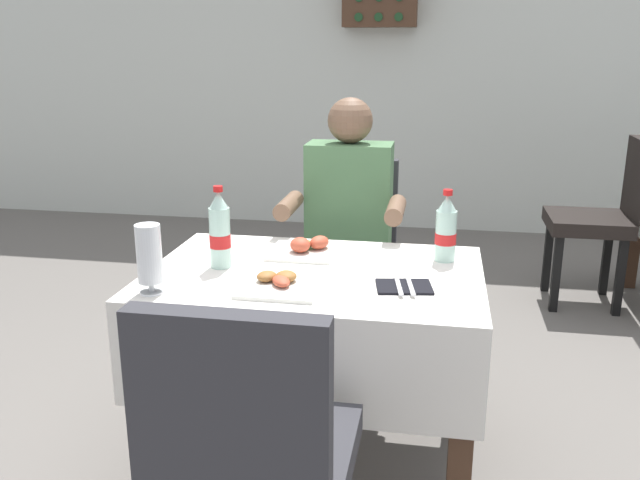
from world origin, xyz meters
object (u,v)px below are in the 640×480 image
cola_bottle_primary (446,230)px  cola_bottle_secondary (220,232)px  main_dining_table (315,321)px  beer_glass_left (149,257)px  chair_near_camera_side (253,454)px  seated_diner_far (347,229)px  background_chair_left (605,212)px  chair_far_diner_seat (347,256)px  plate_near_camera (280,283)px  napkin_cutlery_set (404,286)px  plate_far_diner (305,248)px

cola_bottle_primary → cola_bottle_secondary: bearing=-164.5°
main_dining_table → beer_glass_left: bearing=-147.3°
main_dining_table → chair_near_camera_side: 0.77m
seated_diner_far → background_chair_left: size_ratio=1.30×
chair_far_diner_seat → beer_glass_left: 1.19m
plate_near_camera → chair_far_diner_seat: bearing=85.4°
seated_diner_far → cola_bottle_primary: seated_diner_far is taller
chair_near_camera_side → cola_bottle_secondary: cola_bottle_secondary is taller
chair_far_diner_seat → cola_bottle_secondary: size_ratio=3.47×
plate_near_camera → cola_bottle_secondary: (-0.24, 0.16, 0.11)m
napkin_cutlery_set → chair_near_camera_side: bearing=-114.4°
main_dining_table → plate_far_diner: bearing=110.1°
seated_diner_far → plate_near_camera: seated_diner_far is taller
seated_diner_far → napkin_cutlery_set: (0.29, -0.77, 0.04)m
chair_far_diner_seat → chair_near_camera_side: same height
plate_far_diner → beer_glass_left: 0.62m
seated_diner_far → background_chair_left: 1.79m
plate_near_camera → cola_bottle_primary: cola_bottle_primary is taller
cola_bottle_secondary → napkin_cutlery_set: cola_bottle_secondary is taller
plate_far_diner → cola_bottle_secondary: size_ratio=0.84×
main_dining_table → cola_bottle_secondary: bearing=-178.4°
beer_glass_left → cola_bottle_secondary: cola_bottle_secondary is taller
chair_near_camera_side → cola_bottle_primary: bearing=66.4°
plate_far_diner → background_chair_left: (1.40, 1.67, -0.21)m
background_chair_left → plate_near_camera: bearing=-124.7°
cola_bottle_secondary → napkin_cutlery_set: size_ratio=1.43×
main_dining_table → cola_bottle_primary: 0.55m
cola_bottle_secondary → napkin_cutlery_set: bearing=-9.0°
main_dining_table → cola_bottle_primary: cola_bottle_primary is taller
cola_bottle_primary → background_chair_left: size_ratio=0.26×
plate_near_camera → cola_bottle_secondary: bearing=146.4°
plate_far_diner → beer_glass_left: bearing=-128.3°
beer_glass_left → cola_bottle_primary: cola_bottle_primary is taller
seated_diner_far → cola_bottle_secondary: (-0.34, -0.67, 0.15)m
cola_bottle_secondary → plate_near_camera: bearing=-33.6°
chair_near_camera_side → plate_near_camera: 0.64m
main_dining_table → background_chair_left: bearing=54.4°
napkin_cutlery_set → plate_far_diner: bearing=141.3°
chair_far_diner_seat → beer_glass_left: chair_far_diner_seat is taller
main_dining_table → chair_far_diner_seat: size_ratio=1.14×
main_dining_table → cola_bottle_primary: bearing=25.0°
seated_diner_far → napkin_cutlery_set: size_ratio=6.44×
seated_diner_far → chair_far_diner_seat: bearing=98.2°
plate_far_diner → beer_glass_left: beer_glass_left is taller
background_chair_left → plate_far_diner: bearing=-130.0°
plate_near_camera → cola_bottle_primary: bearing=36.4°
seated_diner_far → beer_glass_left: bearing=-116.0°
chair_far_diner_seat → background_chair_left: (1.33, 1.09, 0.00)m
chair_far_diner_seat → plate_far_diner: chair_far_diner_seat is taller
beer_glass_left → cola_bottle_primary: bearing=29.1°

